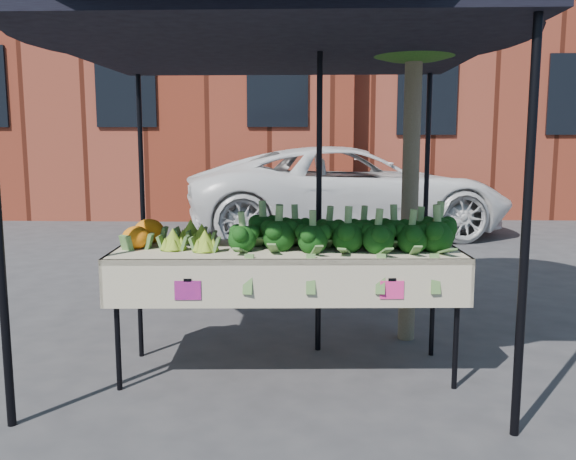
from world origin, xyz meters
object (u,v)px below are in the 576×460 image
object	(u,v)px
canopy	(274,176)
street_tree	(413,98)
vehicle	(350,73)
table	(287,311)

from	to	relation	value
canopy	street_tree	size ratio (longest dim) A/B	0.80
canopy	vehicle	bearing A→B (deg)	80.98
street_tree	vehicle	bearing A→B (deg)	91.65
vehicle	street_tree	size ratio (longest dim) A/B	1.40
vehicle	street_tree	xyz separation A→B (m)	(0.16, -5.63, -0.79)
table	street_tree	world-z (taller)	street_tree
canopy	vehicle	world-z (taller)	vehicle
table	street_tree	distance (m)	1.97
table	canopy	xyz separation A→B (m)	(-0.12, 0.54, 0.92)
vehicle	canopy	bearing A→B (deg)	160.42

